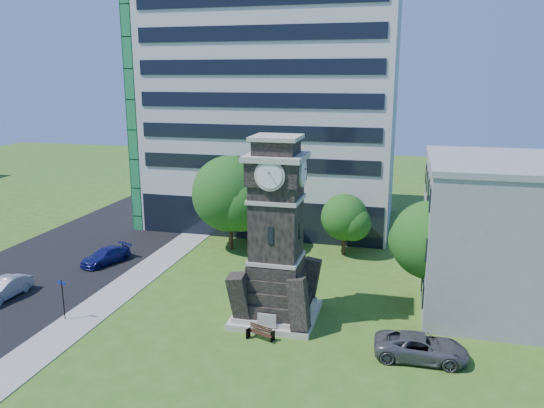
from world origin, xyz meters
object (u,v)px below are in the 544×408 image
(park_bench, at_px, (261,332))
(street_sign, at_px, (63,295))
(clock_tower, at_px, (276,242))
(car_east_lot, at_px, (421,347))
(car_street_mid, at_px, (4,289))
(car_street_north, at_px, (106,256))

(park_bench, height_order, street_sign, street_sign)
(clock_tower, bearing_deg, street_sign, -163.98)
(clock_tower, xyz_separation_m, car_east_lot, (9.34, -3.21, -4.55))
(clock_tower, distance_m, car_street_mid, 20.59)
(car_street_mid, height_order, street_sign, street_sign)
(park_bench, bearing_deg, street_sign, -156.23)
(car_street_north, bearing_deg, car_east_lot, 0.66)
(car_street_mid, height_order, park_bench, car_street_mid)
(car_street_mid, distance_m, car_street_north, 9.02)
(clock_tower, height_order, park_bench, clock_tower)
(car_east_lot, distance_m, street_sign, 22.91)
(car_street_north, height_order, car_east_lot, car_east_lot)
(car_street_north, height_order, park_bench, car_street_north)
(car_east_lot, bearing_deg, car_street_north, 68.34)
(car_street_north, bearing_deg, park_bench, -9.29)
(clock_tower, distance_m, street_sign, 14.52)
(park_bench, relative_size, street_sign, 0.59)
(car_street_north, distance_m, car_east_lot, 27.93)
(clock_tower, bearing_deg, park_bench, -93.35)
(clock_tower, xyz_separation_m, park_bench, (-0.19, -3.22, -4.83))
(car_street_mid, xyz_separation_m, park_bench, (19.80, -1.33, -0.28))
(car_east_lot, bearing_deg, car_street_mid, 86.23)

